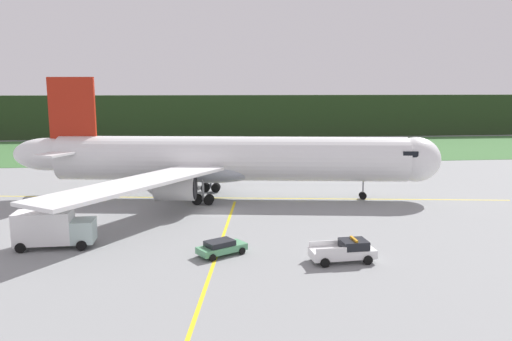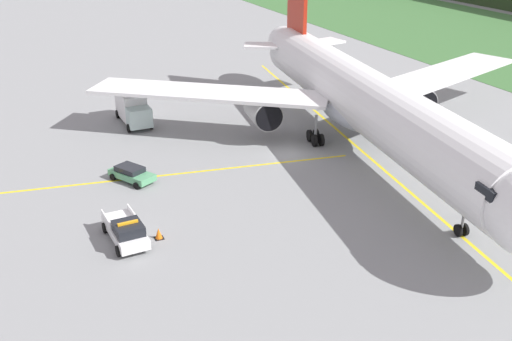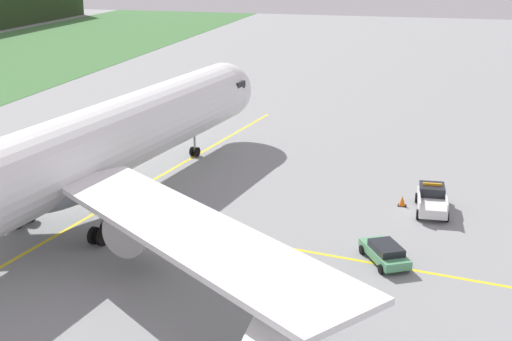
# 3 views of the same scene
# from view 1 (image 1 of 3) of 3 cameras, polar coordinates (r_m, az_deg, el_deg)

# --- Properties ---
(ground) EXTENTS (320.00, 320.00, 0.00)m
(ground) POSITION_cam_1_polar(r_m,az_deg,el_deg) (57.29, -4.65, -4.74)
(ground) COLOR gray
(grass_verge) EXTENTS (320.00, 44.63, 0.04)m
(grass_verge) POSITION_cam_1_polar(r_m,az_deg,el_deg) (113.89, -5.54, 2.41)
(grass_verge) COLOR #3B6A36
(grass_verge) RESTS_ON ground
(distant_tree_line) EXTENTS (288.00, 4.47, 11.80)m
(distant_tree_line) POSITION_cam_1_polar(r_m,az_deg,el_deg) (140.96, -5.75, 6.18)
(distant_tree_line) COLOR #24361B
(distant_tree_line) RESTS_ON ground
(taxiway_centerline_main) EXTENTS (69.60, 10.62, 0.01)m
(taxiway_centerline_main) POSITION_cam_1_polar(r_m,az_deg,el_deg) (64.17, -2.77, -3.16)
(taxiway_centerline_main) COLOR yellow
(taxiway_centerline_main) RESTS_ON ground
(taxiway_centerline_spur) EXTENTS (5.43, 34.62, 0.01)m
(taxiway_centerline_spur) POSITION_cam_1_polar(r_m,az_deg,el_deg) (45.44, -4.16, -8.57)
(taxiway_centerline_spur) COLOR yellow
(taxiway_centerline_spur) RESTS_ON ground
(airliner) EXTENTS (54.45, 49.72, 15.35)m
(airliner) POSITION_cam_1_polar(r_m,az_deg,el_deg) (63.33, -3.43, 1.24)
(airliner) COLOR white
(airliner) RESTS_ON ground
(ops_pickup_truck) EXTENTS (5.39, 2.57, 1.94)m
(ops_pickup_truck) POSITION_cam_1_polar(r_m,az_deg,el_deg) (41.80, 10.14, -9.04)
(ops_pickup_truck) COLOR white
(ops_pickup_truck) RESTS_ON ground
(catering_truck) EXTENTS (6.79, 2.78, 3.47)m
(catering_truck) POSITION_cam_1_polar(r_m,az_deg,el_deg) (47.85, -22.27, -6.15)
(catering_truck) COLOR #AAC2BD
(catering_truck) RESTS_ON ground
(staff_car) EXTENTS (4.51, 3.60, 1.30)m
(staff_car) POSITION_cam_1_polar(r_m,az_deg,el_deg) (42.82, -4.00, -8.74)
(staff_car) COLOR #549B6A
(staff_car) RESTS_ON ground
(apron_cone) EXTENTS (0.65, 0.65, 0.81)m
(apron_cone) POSITION_cam_1_polar(r_m,az_deg,el_deg) (44.07, 9.90, -8.74)
(apron_cone) COLOR black
(apron_cone) RESTS_ON ground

